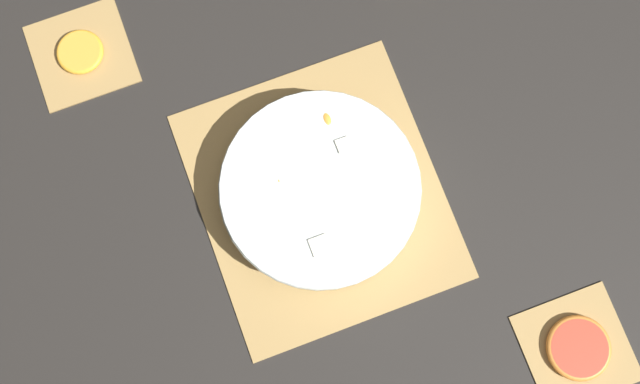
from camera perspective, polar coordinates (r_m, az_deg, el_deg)
The scene contains 7 objects.
ground_plane at distance 1.16m, azimuth 0.00°, elevation -0.29°, with size 6.00×6.00×0.00m, color black.
bamboo_mat_center at distance 1.15m, azimuth 0.00°, elevation -0.26°, with size 0.41×0.36×0.01m.
coaster_mat_near_left at distance 1.27m, azimuth -17.70°, elevation 10.00°, with size 0.15×0.15×0.01m.
coaster_mat_far_right at distance 1.20m, azimuth 18.96°, elevation -11.17°, with size 0.15×0.15×0.01m.
fruit_salad_bowl at distance 1.11m, azimuth -0.00°, elevation 0.11°, with size 0.30×0.30×0.07m.
orange_slice_whole at distance 1.27m, azimuth -17.81°, elevation 10.12°, with size 0.08×0.08×0.01m.
grapefruit_slice at distance 1.19m, azimuth 19.11°, elevation -11.17°, with size 0.10×0.10×0.01m.
Camera 1 is at (0.19, -0.07, 1.14)m, focal length 42.00 mm.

